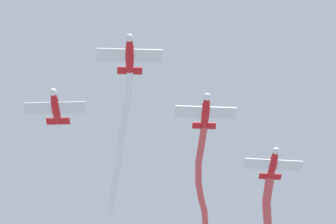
{
  "coord_description": "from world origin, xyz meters",
  "views": [
    {
      "loc": [
        39.65,
        7.05,
        7.0
      ],
      "look_at": [
        -3.5,
        3.42,
        59.78
      ],
      "focal_mm": 77.0,
      "sensor_mm": 36.0,
      "label": 1
    }
  ],
  "objects_px": {
    "airplane_left_wing": "(206,112)",
    "airplane_slot": "(273,164)",
    "airplane_right_wing": "(56,107)",
    "airplane_lead": "(130,55)"
  },
  "relations": [
    {
      "from": "airplane_lead",
      "to": "airplane_left_wing",
      "type": "height_order",
      "value": "same"
    },
    {
      "from": "airplane_left_wing",
      "to": "airplane_right_wing",
      "type": "xyz_separation_m",
      "value": [
        1.5,
        -14.17,
        0.3
      ]
    },
    {
      "from": "airplane_slot",
      "to": "airplane_right_wing",
      "type": "bearing_deg",
      "value": -76.04
    },
    {
      "from": "airplane_left_wing",
      "to": "airplane_right_wing",
      "type": "relative_size",
      "value": 1.01
    },
    {
      "from": "airplane_slot",
      "to": "airplane_left_wing",
      "type": "bearing_deg",
      "value": -50.76
    },
    {
      "from": "airplane_right_wing",
      "to": "airplane_slot",
      "type": "distance_m",
      "value": 22.32
    },
    {
      "from": "airplane_left_wing",
      "to": "airplane_right_wing",
      "type": "distance_m",
      "value": 14.25
    },
    {
      "from": "airplane_lead",
      "to": "airplane_right_wing",
      "type": "relative_size",
      "value": 1.01
    },
    {
      "from": "airplane_lead",
      "to": "airplane_slot",
      "type": "bearing_deg",
      "value": 131.53
    },
    {
      "from": "airplane_left_wing",
      "to": "airplane_slot",
      "type": "xyz_separation_m",
      "value": [
        -7.12,
        6.41,
        -0.3
      ]
    }
  ]
}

